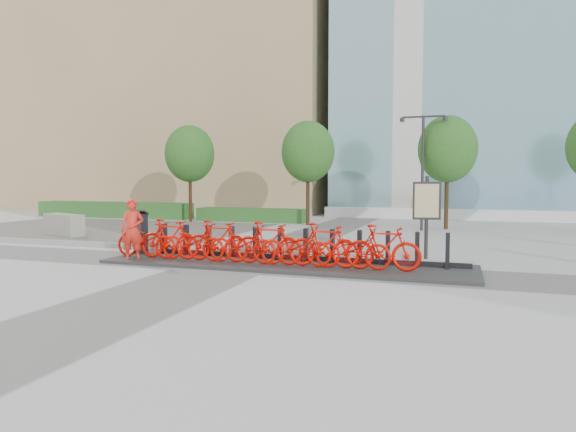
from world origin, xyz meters
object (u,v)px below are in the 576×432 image
(bike_0, at_px, (147,240))
(map_sign, at_px, (427,204))
(kiosk, at_px, (141,232))
(jersey_barrier, at_px, (64,225))
(worker_red, at_px, (132,230))

(bike_0, relative_size, map_sign, 0.80)
(kiosk, xyz_separation_m, map_sign, (7.91, 2.04, 0.84))
(jersey_barrier, relative_size, map_sign, 0.95)
(worker_red, height_order, map_sign, map_sign)
(bike_0, relative_size, jersey_barrier, 0.84)
(kiosk, height_order, jersey_barrier, kiosk)
(kiosk, height_order, map_sign, map_sign)
(map_sign, bearing_deg, kiosk, -178.29)
(map_sign, bearing_deg, jersey_barrier, 160.21)
(kiosk, xyz_separation_m, worker_red, (0.40, -0.97, 0.16))
(map_sign, bearing_deg, worker_red, -170.87)
(worker_red, bearing_deg, jersey_barrier, 126.29)
(worker_red, distance_m, map_sign, 8.12)
(kiosk, bearing_deg, worker_red, -76.82)
(kiosk, distance_m, jersey_barrier, 7.28)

